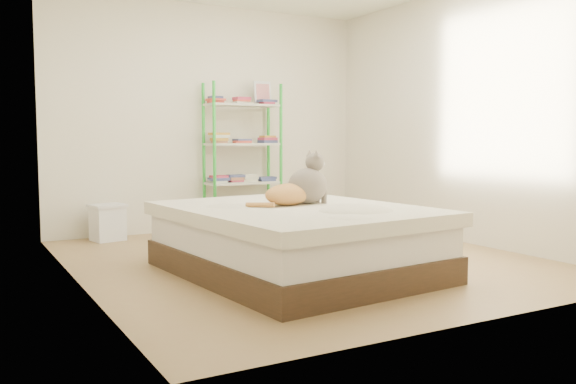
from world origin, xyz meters
TOP-DOWN VIEW (x-y plane):
  - room at (0.00, 0.00)m, footprint 3.81×4.21m
  - bed at (-0.33, -0.46)m, footprint 1.86×2.24m
  - orange_cat at (-0.33, -0.34)m, footprint 0.61×0.45m
  - grey_cat at (-0.15, -0.33)m, footprint 0.40×0.34m
  - shelf_unit at (0.31, 1.88)m, footprint 0.88×0.36m
  - cardboard_box at (0.30, 1.36)m, footprint 0.51×0.49m
  - white_bin at (-1.27, 1.85)m, footprint 0.39×0.36m

SIDE VIEW (x-z plane):
  - cardboard_box at x=0.30m, z-range -0.02..0.37m
  - white_bin at x=-1.27m, z-range 0.00..0.39m
  - bed at x=-0.33m, z-range 0.00..0.53m
  - orange_cat at x=-0.33m, z-range 0.53..0.75m
  - grey_cat at x=-0.15m, z-range 0.53..0.96m
  - shelf_unit at x=0.31m, z-range 0.00..1.74m
  - room at x=0.00m, z-range 0.00..2.61m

